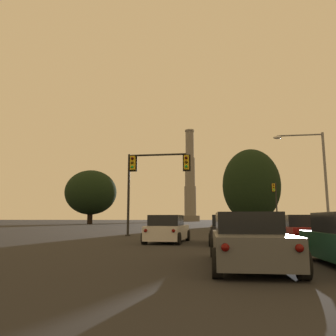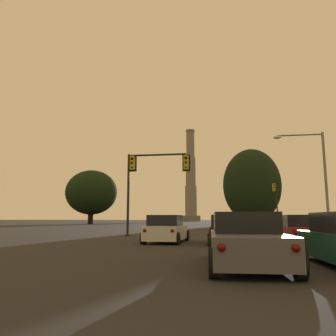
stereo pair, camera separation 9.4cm
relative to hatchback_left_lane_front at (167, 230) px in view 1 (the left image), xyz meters
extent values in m
cube|color=silver|center=(0.00, 0.10, -0.14)|extent=(1.89, 4.07, 0.72)
cube|color=black|center=(-0.01, -0.30, 0.50)|extent=(1.64, 1.97, 0.55)
cylinder|color=black|center=(-0.76, 1.76, -0.36)|extent=(0.25, 0.61, 0.60)
cylinder|color=black|center=(0.91, 1.68, -0.36)|extent=(0.25, 0.61, 0.60)
cylinder|color=black|center=(-0.91, -1.49, -0.36)|extent=(0.25, 0.61, 0.60)
cylinder|color=black|center=(0.77, -1.56, -0.36)|extent=(0.25, 0.61, 0.60)
sphere|color=#500705|center=(-0.76, -1.89, 0.02)|extent=(0.17, 0.17, 0.17)
sphere|color=#500705|center=(0.60, -1.95, 0.02)|extent=(0.17, 0.17, 0.17)
cylinder|color=black|center=(5.39, -6.40, -0.34)|extent=(0.25, 0.65, 0.64)
cube|color=maroon|center=(6.65, -1.13, -0.14)|extent=(1.91, 4.64, 0.70)
cube|color=black|center=(6.66, -0.90, 0.49)|extent=(1.67, 2.24, 0.55)
cylinder|color=black|center=(5.82, 0.79, -0.34)|extent=(0.23, 0.64, 0.64)
cylinder|color=black|center=(7.57, 0.75, -0.34)|extent=(0.23, 0.64, 0.64)
cylinder|color=black|center=(5.73, -3.00, -0.34)|extent=(0.23, 0.64, 0.64)
sphere|color=#500705|center=(5.88, -3.43, 0.02)|extent=(0.17, 0.17, 0.17)
sphere|color=#500705|center=(7.32, -3.46, 0.02)|extent=(0.17, 0.17, 0.17)
cube|color=#4C4F54|center=(3.51, -8.29, -0.14)|extent=(1.97, 4.66, 0.70)
cube|color=black|center=(3.50, -8.06, 0.49)|extent=(1.70, 2.26, 0.55)
cylinder|color=black|center=(2.56, -6.43, -0.34)|extent=(0.24, 0.65, 0.64)
cylinder|color=black|center=(4.32, -6.36, -0.34)|extent=(0.24, 0.65, 0.64)
cylinder|color=black|center=(2.70, -10.22, -0.34)|extent=(0.24, 0.65, 0.64)
cylinder|color=black|center=(4.46, -10.16, -0.34)|extent=(0.24, 0.65, 0.64)
sphere|color=#500705|center=(2.88, -10.64, 0.02)|extent=(0.17, 0.17, 0.17)
sphere|color=#500705|center=(4.32, -10.58, 0.02)|extent=(0.17, 0.17, 0.17)
cube|color=black|center=(3.17, -0.53, -0.14)|extent=(1.79, 4.03, 0.72)
cube|color=black|center=(3.18, -0.93, 0.50)|extent=(1.60, 1.93, 0.55)
cylinder|color=black|center=(2.30, 1.08, -0.36)|extent=(0.23, 0.60, 0.60)
cylinder|color=black|center=(3.98, 1.11, -0.36)|extent=(0.23, 0.60, 0.60)
cylinder|color=black|center=(2.36, -2.17, -0.36)|extent=(0.23, 0.60, 0.60)
cylinder|color=black|center=(4.04, -2.14, -0.36)|extent=(0.23, 0.60, 0.60)
sphere|color=#500705|center=(2.53, -2.56, 0.02)|extent=(0.17, 0.17, 0.17)
sphere|color=#500705|center=(3.89, -2.54, 0.02)|extent=(0.17, 0.17, 0.17)
cylinder|color=black|center=(10.28, 28.07, 2.36)|extent=(0.18, 0.18, 6.05)
cylinder|color=black|center=(10.28, 28.07, -0.61)|extent=(0.40, 0.40, 0.10)
cube|color=yellow|center=(9.99, 28.07, 4.72)|extent=(0.34, 0.34, 1.04)
cube|color=black|center=(9.99, 28.25, 4.72)|extent=(0.58, 0.03, 1.25)
sphere|color=#320504|center=(9.99, 27.88, 5.04)|extent=(0.22, 0.22, 0.22)
sphere|color=#352604|center=(9.99, 27.88, 4.72)|extent=(0.22, 0.22, 0.22)
sphere|color=green|center=(9.99, 27.88, 4.39)|extent=(0.22, 0.22, 0.22)
cylinder|color=black|center=(-3.89, 6.04, 2.36)|extent=(0.18, 0.18, 6.05)
cylinder|color=black|center=(-3.89, 6.04, -0.61)|extent=(0.40, 0.40, 0.10)
cube|color=yellow|center=(-3.60, 6.04, 4.72)|extent=(0.34, 0.34, 1.04)
cube|color=black|center=(-3.60, 6.22, 4.72)|extent=(0.58, 0.03, 1.25)
sphere|color=#320504|center=(-3.60, 5.85, 5.04)|extent=(0.22, 0.22, 0.22)
sphere|color=#352604|center=(-3.60, 5.85, 4.72)|extent=(0.22, 0.22, 0.22)
sphere|color=green|center=(-3.60, 5.85, 4.40)|extent=(0.22, 0.22, 0.22)
cylinder|color=black|center=(-1.72, 6.04, 5.29)|extent=(4.34, 0.14, 0.14)
sphere|color=black|center=(-3.89, 6.04, 5.29)|extent=(0.18, 0.18, 0.18)
cube|color=yellow|center=(0.45, 6.04, 4.65)|extent=(0.34, 0.34, 1.04)
cube|color=black|center=(0.45, 6.22, 4.65)|extent=(0.58, 0.03, 1.25)
sphere|color=#320504|center=(0.45, 5.85, 4.97)|extent=(0.22, 0.22, 0.22)
sphere|color=#352604|center=(0.45, 5.85, 4.65)|extent=(0.22, 0.22, 0.22)
sphere|color=green|center=(0.45, 5.85, 4.33)|extent=(0.22, 0.22, 0.22)
cylinder|color=slate|center=(10.98, 9.34, 3.34)|extent=(0.20, 0.20, 8.02)
cylinder|color=slate|center=(9.25, 9.34, 7.20)|extent=(3.46, 0.12, 0.12)
sphere|color=slate|center=(10.98, 9.34, 7.20)|extent=(0.20, 0.20, 0.20)
ellipsoid|color=silver|center=(7.52, 9.34, 7.08)|extent=(0.64, 0.36, 0.26)
cylinder|color=slate|center=(-10.01, 126.38, 0.59)|extent=(8.19, 8.19, 2.50)
cylinder|color=gray|center=(-10.01, 126.38, 8.25)|extent=(5.12, 5.12, 12.83)
cylinder|color=gray|center=(-10.01, 126.38, 21.08)|extent=(4.40, 4.40, 12.83)
cylinder|color=gray|center=(-10.01, 126.38, 33.90)|extent=(3.68, 3.68, 12.83)
cylinder|color=gray|center=(-10.01, 126.38, 39.97)|extent=(4.13, 4.13, 0.70)
cylinder|color=black|center=(8.85, 46.67, 0.47)|extent=(1.09, 1.09, 2.27)
ellipsoid|color=black|center=(8.85, 46.67, 6.87)|extent=(10.90, 9.81, 14.04)
cylinder|color=black|center=(11.08, 57.08, 0.96)|extent=(0.71, 0.71, 3.24)
ellipsoid|color=black|center=(11.08, 57.08, 8.07)|extent=(7.11, 6.40, 14.66)
cylinder|color=black|center=(-27.45, 56.37, 1.07)|extent=(1.22, 1.22, 3.47)
ellipsoid|color=black|center=(-27.45, 56.37, 6.75)|extent=(12.24, 11.02, 10.52)
camera|label=1|loc=(2.79, -17.49, 0.59)|focal=35.00mm
camera|label=2|loc=(2.88, -17.48, 0.59)|focal=35.00mm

